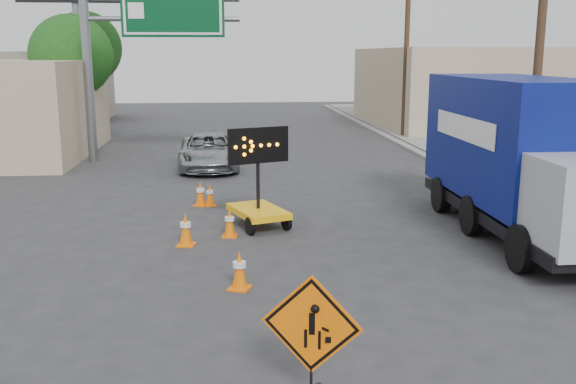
{
  "coord_description": "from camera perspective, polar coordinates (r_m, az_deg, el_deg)",
  "views": [
    {
      "loc": [
        -1.14,
        -8.31,
        4.25
      ],
      "look_at": [
        0.05,
        3.95,
        1.6
      ],
      "focal_mm": 40.0,
      "sensor_mm": 36.0,
      "label": 1
    }
  ],
  "objects": [
    {
      "name": "utility_pole_near",
      "position": [
        20.47,
        21.5,
        12.54
      ],
      "size": [
        1.8,
        0.26,
        9.0
      ],
      "color": "#47301E",
      "rests_on": "ground"
    },
    {
      "name": "cone_d",
      "position": [
        18.44,
        -6.95,
        -0.26
      ],
      "size": [
        0.43,
        0.43,
        0.64
      ],
      "rotation": [
        0.0,
        0.0,
        0.41
      ],
      "color": "#FF6B05",
      "rests_on": "ground"
    },
    {
      "name": "arrow_board",
      "position": [
        16.06,
        -2.67,
        -1.11
      ],
      "size": [
        1.61,
        2.02,
        2.51
      ],
      "rotation": [
        0.0,
        0.0,
        0.36
      ],
      "color": "#FFB30E",
      "rests_on": "ground"
    },
    {
      "name": "building_right_far",
      "position": [
        40.88,
        14.87,
        9.02
      ],
      "size": [
        10.0,
        14.0,
        4.6
      ],
      "primitive_type": "cube",
      "color": "tan",
      "rests_on": "ground"
    },
    {
      "name": "highway_gantry",
      "position": [
        26.48,
        -13.08,
        13.62
      ],
      "size": [
        6.18,
        0.38,
        6.9
      ],
      "color": "slate",
      "rests_on": "ground"
    },
    {
      "name": "construction_sign",
      "position": [
        8.0,
        2.1,
        -12.73
      ],
      "size": [
        1.19,
        0.86,
        1.68
      ],
      "rotation": [
        0.0,
        0.0,
        -0.37
      ],
      "color": "black",
      "rests_on": "ground"
    },
    {
      "name": "sidewalk_right",
      "position": [
        25.96,
        18.73,
        2.24
      ],
      "size": [
        4.0,
        60.0,
        0.15
      ],
      "primitive_type": "cube",
      "color": "gray",
      "rests_on": "ground"
    },
    {
      "name": "tree_left_near",
      "position": [
        31.07,
        -18.7,
        11.36
      ],
      "size": [
        3.71,
        3.71,
        6.03
      ],
      "color": "#47301E",
      "rests_on": "ground"
    },
    {
      "name": "storefront_left_far",
      "position": [
        44.57,
        -23.96,
        8.49
      ],
      "size": [
        12.0,
        10.0,
        4.4
      ],
      "primitive_type": "cube",
      "color": "gray",
      "rests_on": "ground"
    },
    {
      "name": "box_truck",
      "position": [
        16.12,
        19.98,
        2.25
      ],
      "size": [
        2.59,
        7.84,
        3.71
      ],
      "rotation": [
        0.0,
        0.0,
        -0.01
      ],
      "color": "black",
      "rests_on": "ground"
    },
    {
      "name": "cone_b",
      "position": [
        14.69,
        -9.09,
        -3.27
      ],
      "size": [
        0.47,
        0.47,
        0.77
      ],
      "rotation": [
        0.0,
        0.0,
        -0.22
      ],
      "color": "#FF6B05",
      "rests_on": "ground"
    },
    {
      "name": "utility_pole_far",
      "position": [
        33.58,
        10.49,
        12.69
      ],
      "size": [
        1.8,
        0.26,
        9.0
      ],
      "color": "#47301E",
      "rests_on": "ground"
    },
    {
      "name": "tree_left_far",
      "position": [
        39.11,
        -17.56,
        12.11
      ],
      "size": [
        4.1,
        4.1,
        6.66
      ],
      "color": "#47301E",
      "rests_on": "ground"
    },
    {
      "name": "pickup_truck",
      "position": [
        24.5,
        -7.04,
        3.61
      ],
      "size": [
        2.29,
        4.76,
        1.31
      ],
      "primitive_type": "imported",
      "rotation": [
        0.0,
        0.0,
        0.03
      ],
      "color": "#A2A5A9",
      "rests_on": "ground"
    },
    {
      "name": "curb_right",
      "position": [
        25.11,
        13.93,
        2.18
      ],
      "size": [
        0.4,
        60.0,
        0.12
      ],
      "primitive_type": "cube",
      "color": "gray",
      "rests_on": "ground"
    },
    {
      "name": "cone_c",
      "position": [
        15.27,
        -5.22,
        -2.72
      ],
      "size": [
        0.4,
        0.4,
        0.69
      ],
      "rotation": [
        0.0,
        0.0,
        -0.14
      ],
      "color": "#FF6B05",
      "rests_on": "ground"
    },
    {
      "name": "cone_a",
      "position": [
        11.91,
        -4.34,
        -6.9
      ],
      "size": [
        0.5,
        0.5,
        0.75
      ],
      "rotation": [
        0.0,
        0.0,
        -0.4
      ],
      "color": "#FF6B05",
      "rests_on": "ground"
    },
    {
      "name": "ground",
      "position": [
        9.4,
        2.08,
        -14.76
      ],
      "size": [
        100.0,
        100.0,
        0.0
      ],
      "primitive_type": "plane",
      "color": "#2D2D30",
      "rests_on": "ground"
    },
    {
      "name": "cone_e",
      "position": [
        18.5,
        -7.8,
        -0.12
      ],
      "size": [
        0.46,
        0.46,
        0.71
      ],
      "rotation": [
        0.0,
        0.0,
        -0.32
      ],
      "color": "#FF6B05",
      "rests_on": "ground"
    }
  ]
}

